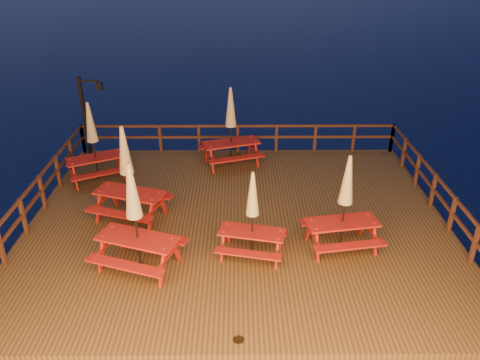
{
  "coord_description": "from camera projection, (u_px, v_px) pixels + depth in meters",
  "views": [
    {
      "loc": [
        -0.01,
        -11.56,
        7.68
      ],
      "look_at": [
        0.06,
        0.6,
        1.38
      ],
      "focal_mm": 35.0,
      "sensor_mm": 36.0,
      "label": 1
    }
  ],
  "objects": [
    {
      "name": "deck",
      "position": [
        238.0,
        225.0,
        13.7
      ],
      "size": [
        12.0,
        10.0,
        0.4
      ],
      "primitive_type": "cube",
      "color": "#402C14",
      "rests_on": "ground"
    },
    {
      "name": "railing",
      "position": [
        238.0,
        169.0,
        14.84
      ],
      "size": [
        11.8,
        9.75,
        1.1
      ],
      "color": "#341C10",
      "rests_on": "deck"
    },
    {
      "name": "deck_piles",
      "position": [
        238.0,
        239.0,
        13.93
      ],
      "size": [
        11.44,
        9.44,
        1.4
      ],
      "color": "#341C10",
      "rests_on": "ground"
    },
    {
      "name": "ground",
      "position": [
        238.0,
        231.0,
        13.8
      ],
      "size": [
        500.0,
        500.0,
        0.0
      ],
      "primitive_type": "plane",
      "color": "black",
      "rests_on": "ground"
    },
    {
      "name": "picnic_table_0",
      "position": [
        252.0,
        214.0,
        11.53
      ],
      "size": [
        1.92,
        1.69,
        2.38
      ],
      "rotation": [
        0.0,
        0.0,
        -0.22
      ],
      "color": "maroon",
      "rests_on": "deck"
    },
    {
      "name": "picnic_table_5",
      "position": [
        345.0,
        202.0,
        11.75
      ],
      "size": [
        2.08,
        1.81,
        2.65
      ],
      "rotation": [
        0.0,
        0.0,
        0.17
      ],
      "color": "maroon",
      "rests_on": "deck"
    },
    {
      "name": "picnic_table_3",
      "position": [
        127.0,
        172.0,
        13.02
      ],
      "size": [
        2.4,
        2.18,
        2.85
      ],
      "rotation": [
        0.0,
        0.0,
        -0.32
      ],
      "color": "maroon",
      "rests_on": "deck"
    },
    {
      "name": "picnic_table_1",
      "position": [
        231.0,
        125.0,
        16.29
      ],
      "size": [
        2.39,
        2.17,
        2.83
      ],
      "rotation": [
        0.0,
        0.0,
        0.32
      ],
      "color": "maroon",
      "rests_on": "deck"
    },
    {
      "name": "lamp_post",
      "position": [
        88.0,
        110.0,
        16.8
      ],
      "size": [
        0.85,
        0.18,
        3.0
      ],
      "color": "black",
      "rests_on": "deck"
    },
    {
      "name": "picnic_table_4",
      "position": [
        93.0,
        141.0,
        15.26
      ],
      "size": [
        2.38,
        2.23,
        2.7
      ],
      "rotation": [
        0.0,
        0.0,
        0.46
      ],
      "color": "maroon",
      "rests_on": "deck"
    },
    {
      "name": "picnic_table_2",
      "position": [
        135.0,
        216.0,
        11.0
      ],
      "size": [
        2.41,
        2.19,
        2.83
      ],
      "rotation": [
        0.0,
        0.0,
        -0.33
      ],
      "color": "maroon",
      "rests_on": "deck"
    }
  ]
}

